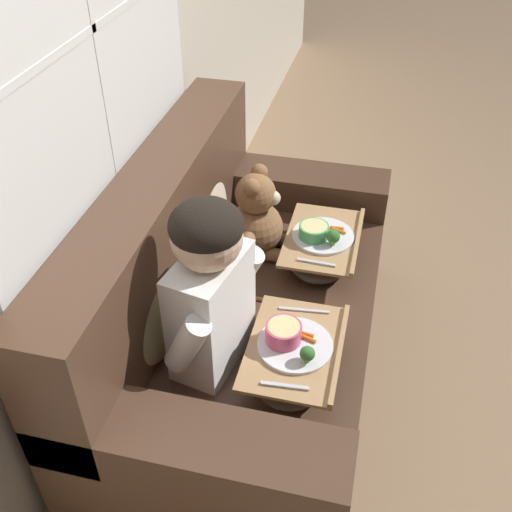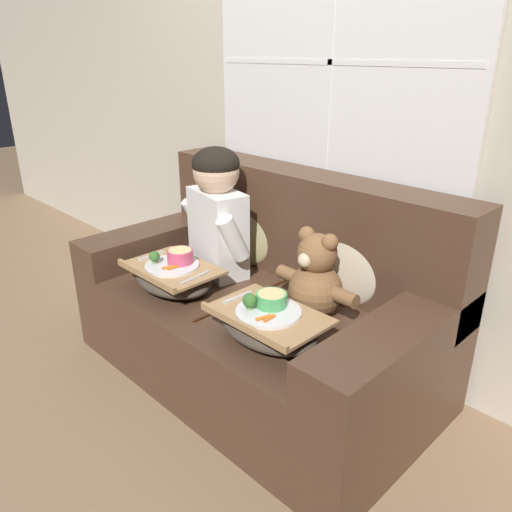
{
  "view_description": "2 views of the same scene",
  "coord_description": "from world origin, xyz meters",
  "px_view_note": "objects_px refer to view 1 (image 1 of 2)",
  "views": [
    {
      "loc": [
        -1.6,
        -0.4,
        1.92
      ],
      "look_at": [
        0.0,
        -0.02,
        0.62
      ],
      "focal_mm": 42.0,
      "sensor_mm": 36.0,
      "label": 1
    },
    {
      "loc": [
        1.41,
        -1.38,
        1.42
      ],
      "look_at": [
        -0.05,
        0.06,
        0.57
      ],
      "focal_mm": 35.0,
      "sensor_mm": 36.0,
      "label": 2
    }
  ],
  "objects_px": {
    "throw_pillow_behind_child": "(151,306)",
    "lap_tray_teddy": "(322,246)",
    "teddy_bear": "(257,219)",
    "couch": "(233,314)",
    "child_figure": "(210,280)",
    "lap_tray_child": "(294,356)",
    "throw_pillow_behind_teddy": "(206,207)"
  },
  "relations": [
    {
      "from": "lap_tray_child",
      "to": "throw_pillow_behind_teddy",
      "type": "bearing_deg",
      "value": 38.49
    },
    {
      "from": "child_figure",
      "to": "teddy_bear",
      "type": "bearing_deg",
      "value": -0.39
    },
    {
      "from": "child_figure",
      "to": "lap_tray_teddy",
      "type": "relative_size",
      "value": 1.41
    },
    {
      "from": "teddy_bear",
      "to": "lap_tray_teddy",
      "type": "xyz_separation_m",
      "value": [
        -0.0,
        -0.27,
        -0.09
      ]
    },
    {
      "from": "throw_pillow_behind_teddy",
      "to": "throw_pillow_behind_child",
      "type": "bearing_deg",
      "value": 180.0
    },
    {
      "from": "teddy_bear",
      "to": "lap_tray_teddy",
      "type": "distance_m",
      "value": 0.28
    },
    {
      "from": "throw_pillow_behind_child",
      "to": "teddy_bear",
      "type": "distance_m",
      "value": 0.63
    },
    {
      "from": "throw_pillow_behind_teddy",
      "to": "child_figure",
      "type": "bearing_deg",
      "value": -161.06
    },
    {
      "from": "lap_tray_child",
      "to": "lap_tray_teddy",
      "type": "relative_size",
      "value": 0.98
    },
    {
      "from": "teddy_bear",
      "to": "lap_tray_child",
      "type": "relative_size",
      "value": 0.93
    },
    {
      "from": "throw_pillow_behind_child",
      "to": "lap_tray_child",
      "type": "height_order",
      "value": "throw_pillow_behind_child"
    },
    {
      "from": "throw_pillow_behind_child",
      "to": "throw_pillow_behind_teddy",
      "type": "height_order",
      "value": "throw_pillow_behind_teddy"
    },
    {
      "from": "child_figure",
      "to": "lap_tray_teddy",
      "type": "xyz_separation_m",
      "value": [
        0.6,
        -0.27,
        -0.27
      ]
    },
    {
      "from": "lap_tray_teddy",
      "to": "throw_pillow_behind_child",
      "type": "bearing_deg",
      "value": 141.39
    },
    {
      "from": "throw_pillow_behind_child",
      "to": "lap_tray_teddy",
      "type": "xyz_separation_m",
      "value": [
        0.6,
        -0.48,
        -0.11
      ]
    },
    {
      "from": "throw_pillow_behind_teddy",
      "to": "child_figure",
      "type": "height_order",
      "value": "child_figure"
    },
    {
      "from": "lap_tray_child",
      "to": "throw_pillow_behind_child",
      "type": "bearing_deg",
      "value": 90.01
    },
    {
      "from": "couch",
      "to": "child_figure",
      "type": "distance_m",
      "value": 0.52
    },
    {
      "from": "couch",
      "to": "teddy_bear",
      "type": "bearing_deg",
      "value": -4.03
    },
    {
      "from": "child_figure",
      "to": "throw_pillow_behind_child",
      "type": "bearing_deg",
      "value": 89.94
    },
    {
      "from": "throw_pillow_behind_teddy",
      "to": "lap_tray_teddy",
      "type": "height_order",
      "value": "throw_pillow_behind_teddy"
    },
    {
      "from": "throw_pillow_behind_child",
      "to": "child_figure",
      "type": "bearing_deg",
      "value": -90.06
    },
    {
      "from": "couch",
      "to": "throw_pillow_behind_child",
      "type": "bearing_deg",
      "value": 147.8
    },
    {
      "from": "teddy_bear",
      "to": "couch",
      "type": "bearing_deg",
      "value": 175.97
    },
    {
      "from": "lap_tray_child",
      "to": "teddy_bear",
      "type": "bearing_deg",
      "value": 24.01
    },
    {
      "from": "lap_tray_child",
      "to": "lap_tray_teddy",
      "type": "distance_m",
      "value": 0.6
    },
    {
      "from": "throw_pillow_behind_child",
      "to": "throw_pillow_behind_teddy",
      "type": "xyz_separation_m",
      "value": [
        0.6,
        0.0,
        0.0
      ]
    },
    {
      "from": "throw_pillow_behind_child",
      "to": "child_figure",
      "type": "height_order",
      "value": "child_figure"
    },
    {
      "from": "couch",
      "to": "throw_pillow_behind_child",
      "type": "distance_m",
      "value": 0.44
    },
    {
      "from": "lap_tray_child",
      "to": "couch",
      "type": "bearing_deg",
      "value": 43.86
    },
    {
      "from": "throw_pillow_behind_teddy",
      "to": "lap_tray_teddy",
      "type": "relative_size",
      "value": 0.94
    },
    {
      "from": "couch",
      "to": "child_figure",
      "type": "bearing_deg",
      "value": -176.75
    }
  ]
}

